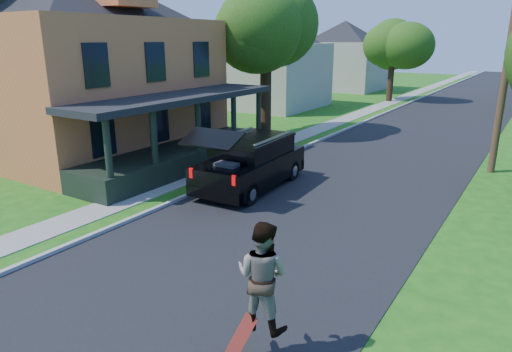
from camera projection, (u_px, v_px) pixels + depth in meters
The scene contains 13 objects.
ground at pixel (227, 263), 11.31m from camera, with size 140.00×140.00×0.00m, color #195A12.
street at pixel (423, 131), 27.42m from camera, with size 8.00×120.00×0.02m, color black.
curb at pixel (359, 125), 29.52m from camera, with size 0.15×120.00×0.12m, color #9F9F9A.
sidewalk at pixel (337, 122), 30.32m from camera, with size 1.30×120.00×0.03m, color gray.
front_walk at pixel (138, 159), 21.07m from camera, with size 6.50×1.20×0.03m, color gray.
main_house at pixel (80, 48), 21.36m from camera, with size 15.56×15.56×10.10m.
neighbor_house_mid at pixel (267, 54), 36.43m from camera, with size 12.78×12.78×8.30m.
neighbor_house_far at pixel (344, 50), 49.31m from camera, with size 12.78×12.78×8.30m.
black_suv at pixel (251, 163), 16.75m from camera, with size 2.36×5.53×2.53m.
skateboarder at pixel (262, 276), 7.71m from camera, with size 1.00×0.81×1.95m.
skateboard at pixel (240, 340), 7.81m from camera, with size 0.48×0.49×0.90m.
tree_left_mid at pixel (266, 21), 24.89m from camera, with size 6.72×6.86×9.36m.
tree_left_far at pixel (394, 39), 39.18m from camera, with size 6.00×6.19×7.97m.
Camera 1 is at (6.14, -8.19, 5.32)m, focal length 32.00 mm.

